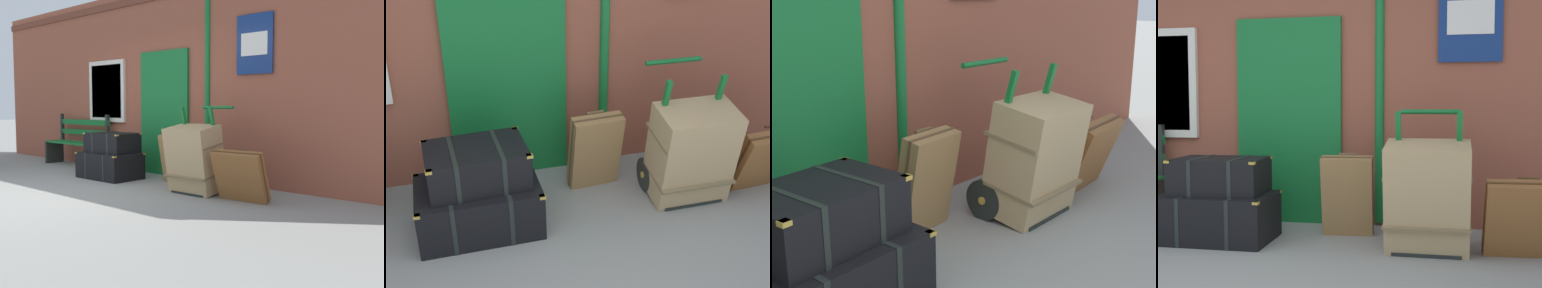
# 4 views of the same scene
# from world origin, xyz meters

# --- Properties ---
(brick_facade) EXTENTS (10.40, 0.35, 3.20)m
(brick_facade) POSITION_xyz_m (-0.01, 2.60, 1.60)
(brick_facade) COLOR brown
(brick_facade) RESTS_ON ground
(steamer_trunk_base) EXTENTS (1.02, 0.66, 0.43)m
(steamer_trunk_base) POSITION_xyz_m (-0.41, 1.58, 0.21)
(steamer_trunk_base) COLOR black
(steamer_trunk_base) RESTS_ON ground
(steamer_trunk_middle) EXTENTS (0.84, 0.59, 0.33)m
(steamer_trunk_middle) POSITION_xyz_m (-0.40, 1.63, 0.58)
(steamer_trunk_middle) COLOR black
(steamer_trunk_middle) RESTS_ON steamer_trunk_base
(porters_trolley) EXTENTS (0.71, 0.68, 1.18)m
(porters_trolley) POSITION_xyz_m (1.47, 1.71, 0.27)
(porters_trolley) COLOR black
(porters_trolley) RESTS_ON ground
(large_brown_trunk) EXTENTS (0.70, 0.57, 0.94)m
(large_brown_trunk) POSITION_xyz_m (1.47, 1.53, 0.47)
(large_brown_trunk) COLOR tan
(large_brown_trunk) RESTS_ON ground
(suitcase_umber) EXTENTS (0.69, 0.40, 0.65)m
(suitcase_umber) POSITION_xyz_m (2.25, 1.49, 0.32)
(suitcase_umber) COLOR brown
(suitcase_umber) RESTS_ON ground
(suitcase_beige) EXTENTS (0.49, 0.33, 0.77)m
(suitcase_beige) POSITION_xyz_m (0.71, 1.96, 0.38)
(suitcase_beige) COLOR olive
(suitcase_beige) RESTS_ON ground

